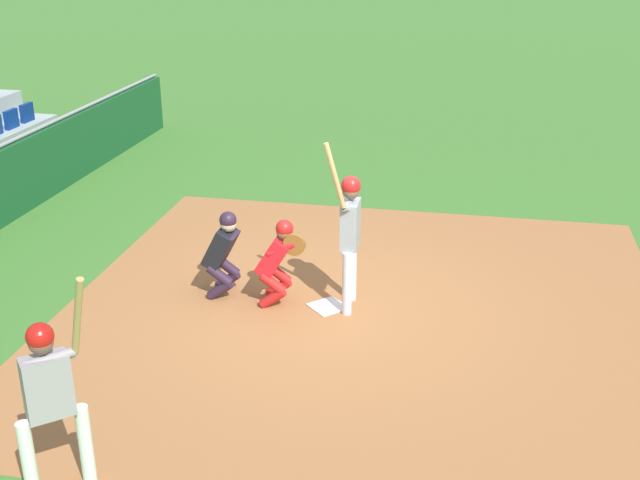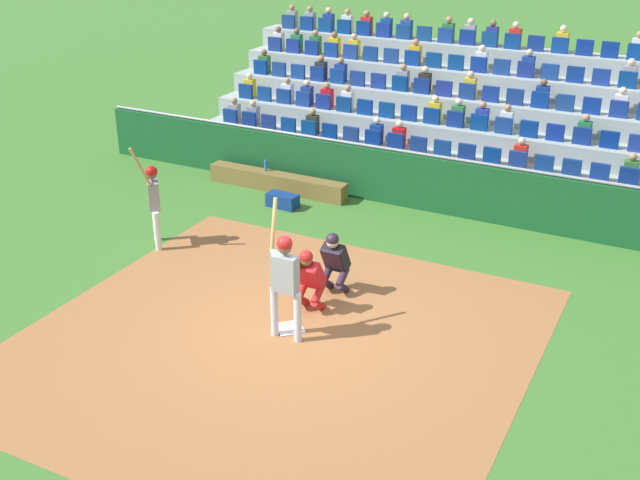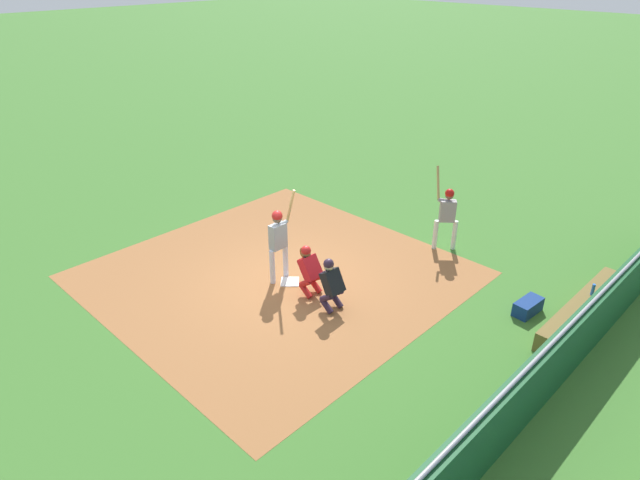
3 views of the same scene
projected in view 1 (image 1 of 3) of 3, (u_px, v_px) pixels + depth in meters
The scene contains 7 objects.
ground_plane at pixel (328, 307), 10.81m from camera, with size 160.00×160.00×0.00m, color #3C702B.
infield_dirt_patch at pixel (364, 311), 10.72m from camera, with size 8.11×8.09×0.01m, color #9B6338.
home_plate_marker at pixel (328, 306), 10.81m from camera, with size 0.44×0.44×0.02m, color white.
batter_at_plate at pixel (350, 227), 10.38m from camera, with size 0.63×0.43×2.39m.
catcher_crouching at pixel (278, 257), 10.66m from camera, with size 0.46×0.70×1.25m.
home_plate_umpire at pixel (223, 250), 10.92m from camera, with size 0.47×0.49×1.27m.
on_deck_batter at pixel (50, 391), 6.95m from camera, with size 0.52×0.81×2.26m.
Camera 1 is at (9.48, 1.87, 4.95)m, focal length 44.33 mm.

